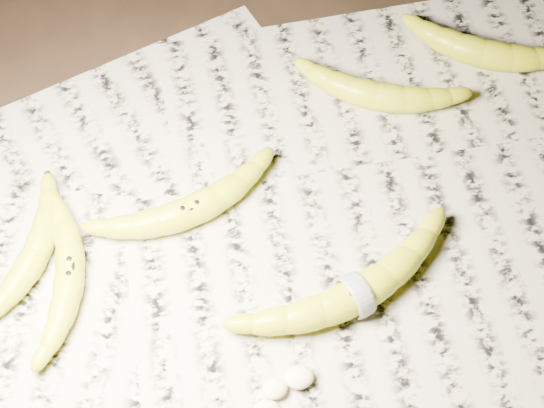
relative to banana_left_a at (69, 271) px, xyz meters
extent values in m
plane|color=black|center=(0.24, 0.01, -0.02)|extent=(3.00, 3.00, 0.00)
cube|color=#ABA692|center=(0.21, -0.02, -0.02)|extent=(0.90, 0.70, 0.01)
torus|color=white|center=(0.30, -0.10, 0.00)|extent=(0.02, 0.05, 0.05)
ellipsoid|color=#F6EABE|center=(0.19, -0.17, -0.01)|extent=(0.03, 0.02, 0.02)
ellipsoid|color=#F6EABE|center=(0.22, -0.17, -0.01)|extent=(0.03, 0.03, 0.02)
camera|label=1|loc=(0.14, -0.39, 0.76)|focal=50.00mm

